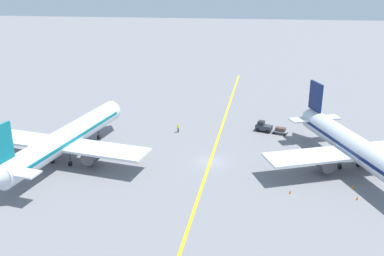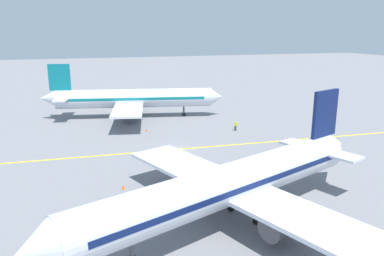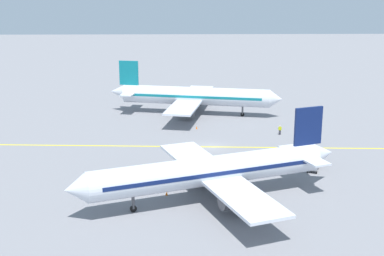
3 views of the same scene
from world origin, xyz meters
name	(u,v)px [view 2 (image 2 of 3)]	position (x,y,z in m)	size (l,w,h in m)	color
ground_plane	(176,149)	(0.00, 0.00, 0.00)	(400.00, 400.00, 0.00)	slate
apron_yellow_centreline	(176,149)	(0.00, 0.00, 0.00)	(0.40, 120.00, 0.01)	yellow
airplane_at_gate	(232,184)	(-22.03, 1.16, 3.71)	(28.06, 34.32, 10.60)	silver
airplane_adjacent_stand	(133,99)	(22.81, 2.25, 3.71)	(28.47, 35.30, 10.60)	silver
baggage_tug_dark	(302,151)	(-8.85, -15.06, 0.90)	(3.33, 2.55, 2.11)	#333842
baggage_cart_trailing	(308,161)	(-11.94, -13.93, 0.76)	(2.92, 2.21, 1.24)	gray
ground_crew_worker	(235,125)	(7.01, -12.63, 0.91)	(0.35, 0.54, 1.68)	#23232D
traffic_cone_near_nose	(123,187)	(-11.74, 9.24, 0.28)	(0.32, 0.32, 0.55)	orange
traffic_cone_mid_apron	(129,227)	(-20.51, 9.98, 0.28)	(0.32, 0.32, 0.55)	orange
traffic_cone_by_wingtip	(147,130)	(11.23, 1.98, 0.28)	(0.32, 0.32, 0.55)	orange
traffic_cone_far_edge	(166,222)	(-20.53, 6.79, 0.28)	(0.32, 0.32, 0.55)	orange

